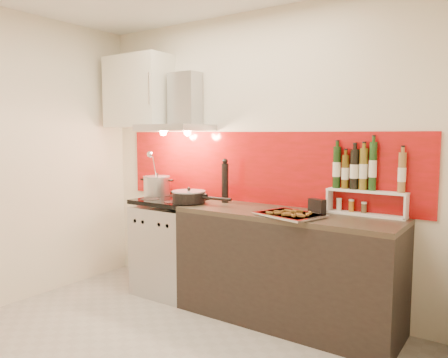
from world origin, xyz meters
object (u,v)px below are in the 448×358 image
Objects in this scene: counter at (285,267)px; saute_pan at (190,197)px; pepper_mill at (225,181)px; baking_tray at (290,214)px; stock_pot at (157,186)px; range_stove at (173,247)px.

counter is 1.05m from saute_pan.
baking_tray is at bearing -19.54° from pepper_mill.
stock_pot reaches higher than saute_pan.
stock_pot is 0.80m from pepper_mill.
range_stove is 1.20m from counter.
saute_pan is 0.35m from pepper_mill.
stock_pot is at bearing 171.72° from baking_tray.
saute_pan is at bearing -174.04° from counter.
saute_pan reaches higher than counter.
counter is at bearing -3.30° from stock_pot.
stock_pot is at bearing 162.16° from range_stove.
range_stove is 1.66× the size of baking_tray.
range_stove is 1.56× the size of saute_pan.
counter is 3.28× the size of baking_tray.
range_stove is at bearing -164.78° from pepper_mill.
counter is 6.78× the size of stock_pot.
baking_tray is (1.02, -0.05, -0.05)m from saute_pan.
stock_pot is 1.60m from baking_tray.
stock_pot is (-0.28, 0.09, 0.57)m from range_stove.
pepper_mill reaches higher than baking_tray.
baking_tray is at bearing -8.28° from stock_pot.
pepper_mill is (0.51, 0.14, 0.65)m from range_stove.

